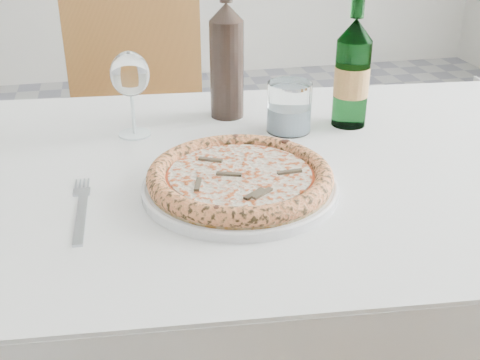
% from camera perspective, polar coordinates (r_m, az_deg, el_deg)
% --- Properties ---
extents(dining_table, '(1.47, 0.95, 0.76)m').
position_cam_1_polar(dining_table, '(1.09, -1.13, -2.96)').
color(dining_table, brown).
rests_on(dining_table, floor).
extents(chair_far, '(0.45, 0.45, 0.93)m').
position_cam_1_polar(chair_far, '(1.87, -9.02, 5.17)').
color(chair_far, brown).
rests_on(chair_far, floor).
extents(plate, '(0.31, 0.31, 0.02)m').
position_cam_1_polar(plate, '(0.96, 0.00, -0.60)').
color(plate, white).
rests_on(plate, dining_table).
extents(pizza, '(0.30, 0.30, 0.03)m').
position_cam_1_polar(pizza, '(0.95, -0.00, 0.34)').
color(pizza, tan).
rests_on(pizza, plate).
extents(fork, '(0.03, 0.22, 0.00)m').
position_cam_1_polar(fork, '(0.94, -14.83, -2.74)').
color(fork, '#9DA4B2').
rests_on(fork, dining_table).
extents(wine_glass, '(0.07, 0.07, 0.17)m').
position_cam_1_polar(wine_glass, '(1.16, -10.39, 9.65)').
color(wine_glass, white).
rests_on(wine_glass, dining_table).
extents(tumbler, '(0.09, 0.09, 0.10)m').
position_cam_1_polar(tumbler, '(1.19, 4.67, 6.60)').
color(tumbler, white).
rests_on(tumbler, dining_table).
extents(beer_bottle, '(0.07, 0.07, 0.27)m').
position_cam_1_polar(beer_bottle, '(1.22, 10.59, 9.92)').
color(beer_bottle, '#3F7E4B').
rests_on(beer_bottle, dining_table).
extents(wine_bottle, '(0.07, 0.07, 0.28)m').
position_cam_1_polar(wine_bottle, '(1.25, -1.27, 11.37)').
color(wine_bottle, black).
rests_on(wine_bottle, dining_table).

